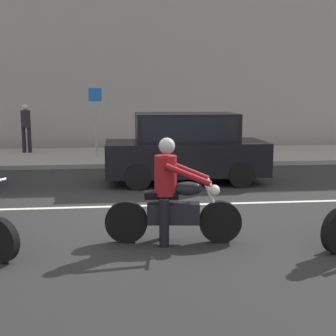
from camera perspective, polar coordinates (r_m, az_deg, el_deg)
The scene contains 7 objects.
ground_plane at distance 8.75m, azimuth -3.26°, elevation -6.09°, with size 80.00×80.00×0.00m, color #252525.
sidewalk_slab at distance 16.59m, azimuth -4.73°, elevation 1.45°, with size 40.00×4.40×0.14m, color gray.
lane_marking_stripe at distance 9.62m, azimuth -8.89°, elevation -4.75°, with size 18.00×0.14×0.01m, color silver.
motorcycle_with_rider_crimson at distance 7.16m, azimuth 0.54°, elevation -4.05°, with size 2.12×0.71×1.64m.
parked_hatchback_black at distance 11.93m, azimuth 2.18°, elevation 2.62°, with size 4.09×1.76×1.80m.
street_sign_post at distance 15.99m, azimuth -8.89°, elevation 6.50°, with size 0.44×0.08×2.36m.
pedestrian_bystander at distance 17.70m, azimuth -17.08°, elevation 5.14°, with size 0.34×0.34×1.75m.
Camera 1 is at (-0.43, -8.43, 2.31)m, focal length 49.54 mm.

